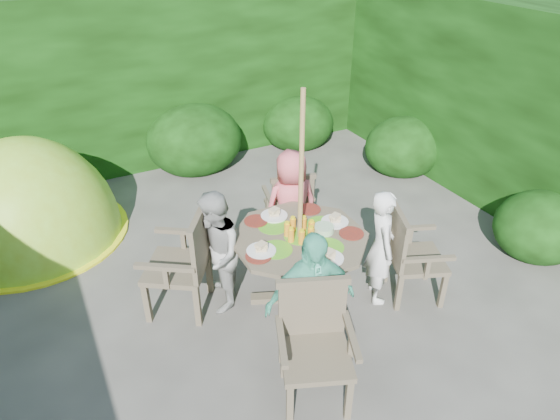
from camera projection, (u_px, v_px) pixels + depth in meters
name	position (u px, v px, depth m)	size (l,w,h in m)	color
ground	(252.00, 309.00, 4.97)	(60.00, 60.00, 0.00)	#44423C
hedge_enclosure	(197.00, 145.00, 5.33)	(9.00, 9.00, 2.50)	black
patio_table	(300.00, 247.00, 4.76)	(1.75, 1.75, 0.93)	#463D2E
parasol_pole	(300.00, 207.00, 4.53)	(0.04, 0.04, 2.20)	olive
garden_chair_right	(410.00, 254.00, 4.90)	(0.69, 0.72, 0.96)	#463D2E
garden_chair_left	(185.00, 261.00, 4.72)	(0.81, 0.84, 1.06)	#463D2E
garden_chair_back	(290.00, 205.00, 5.79)	(0.62, 0.57, 0.88)	#463D2E
garden_chair_front	(314.00, 342.00, 3.89)	(0.74, 0.70, 0.98)	#463D2E
child_right	(381.00, 247.00, 4.83)	(0.44, 0.29, 1.22)	white
child_left	(215.00, 253.00, 4.72)	(0.61, 0.47, 1.25)	#A6A7A1
child_back	(291.00, 205.00, 5.45)	(0.62, 0.41, 1.28)	#DB5A63
child_front	(310.00, 302.00, 4.07)	(0.78, 0.33, 1.34)	#54C5A1
dome_tent	(36.00, 236.00, 6.06)	(2.19, 2.19, 2.49)	#97C325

